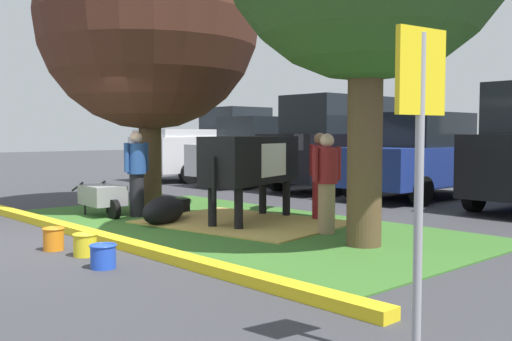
# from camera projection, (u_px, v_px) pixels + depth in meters

# --- Properties ---
(ground_plane) EXTENTS (80.00, 80.00, 0.00)m
(ground_plane) POSITION_uv_depth(u_px,v_px,m) (84.00, 240.00, 8.47)
(ground_plane) COLOR #38383D
(grass_island) EXTENTS (8.30, 4.33, 0.02)m
(grass_island) POSITION_uv_depth(u_px,v_px,m) (232.00, 225.00, 9.81)
(grass_island) COLOR #386B28
(grass_island) RESTS_ON ground
(curb_yellow) EXTENTS (9.50, 0.24, 0.12)m
(curb_yellow) POSITION_uv_depth(u_px,v_px,m) (106.00, 239.00, 8.24)
(curb_yellow) COLOR yellow
(curb_yellow) RESTS_ON ground
(hay_bedding) EXTENTS (3.57, 2.92, 0.04)m
(hay_bedding) POSITION_uv_depth(u_px,v_px,m) (243.00, 223.00, 9.96)
(hay_bedding) COLOR tan
(hay_bedding) RESTS_ON ground
(shade_tree_left) EXTENTS (4.37, 4.37, 5.98)m
(shade_tree_left) POSITION_uv_depth(u_px,v_px,m) (149.00, 19.00, 11.55)
(shade_tree_left) COLOR #4C3823
(shade_tree_left) RESTS_ON ground
(cow_holstein) EXTENTS (1.43, 3.04, 1.53)m
(cow_holstein) POSITION_uv_depth(u_px,v_px,m) (255.00, 160.00, 10.12)
(cow_holstein) COLOR black
(cow_holstein) RESTS_ON ground
(calf_lying) EXTENTS (0.91, 1.31, 0.48)m
(calf_lying) POSITION_uv_depth(u_px,v_px,m) (165.00, 210.00, 9.91)
(calf_lying) COLOR black
(calf_lying) RESTS_ON ground
(person_handler) EXTENTS (0.34, 0.52, 1.54)m
(person_handler) POSITION_uv_depth(u_px,v_px,m) (327.00, 181.00, 8.87)
(person_handler) COLOR #9E7F5B
(person_handler) RESTS_ON ground
(person_visitor_near) EXTENTS (0.53, 0.34, 1.55)m
(person_visitor_near) POSITION_uv_depth(u_px,v_px,m) (320.00, 174.00, 10.29)
(person_visitor_near) COLOR maroon
(person_visitor_near) RESTS_ON ground
(person_visitor_far) EXTENTS (0.34, 0.53, 1.57)m
(person_visitor_far) POSITION_uv_depth(u_px,v_px,m) (137.00, 172.00, 10.69)
(person_visitor_far) COLOR black
(person_visitor_far) RESTS_ON ground
(wheelbarrow) EXTENTS (1.61, 0.67, 0.63)m
(wheelbarrow) POSITION_uv_depth(u_px,v_px,m) (103.00, 196.00, 10.82)
(wheelbarrow) COLOR gray
(wheelbarrow) RESTS_ON ground
(parking_sign) EXTENTS (0.10, 0.44, 2.22)m
(parking_sign) POSITION_uv_depth(u_px,v_px,m) (420.00, 130.00, 3.81)
(parking_sign) COLOR #99999E
(parking_sign) RESTS_ON ground
(bucket_orange) EXTENTS (0.29, 0.29, 0.30)m
(bucket_orange) POSITION_uv_depth(u_px,v_px,m) (53.00, 238.00, 7.73)
(bucket_orange) COLOR orange
(bucket_orange) RESTS_ON ground
(bucket_yellow) EXTENTS (0.31, 0.31, 0.29)m
(bucket_yellow) POSITION_uv_depth(u_px,v_px,m) (85.00, 244.00, 7.37)
(bucket_yellow) COLOR yellow
(bucket_yellow) RESTS_ON ground
(bucket_blue) EXTENTS (0.31, 0.31, 0.28)m
(bucket_blue) POSITION_uv_depth(u_px,v_px,m) (103.00, 256.00, 6.70)
(bucket_blue) COLOR blue
(bucket_blue) RESTS_ON ground
(pickup_truck_maroon) EXTENTS (2.26, 5.42, 2.42)m
(pickup_truck_maroon) POSITION_uv_depth(u_px,v_px,m) (216.00, 146.00, 19.82)
(pickup_truck_maroon) COLOR silver
(pickup_truck_maroon) RESTS_ON ground
(hatchback_white) EXTENTS (2.06, 4.42, 2.02)m
(hatchback_white) POSITION_uv_depth(u_px,v_px,m) (262.00, 152.00, 17.53)
(hatchback_white) COLOR silver
(hatchback_white) RESTS_ON ground
(suv_black) EXTENTS (2.16, 4.62, 2.52)m
(suv_black) POSITION_uv_depth(u_px,v_px,m) (342.00, 143.00, 15.82)
(suv_black) COLOR black
(suv_black) RESTS_ON ground
(sedan_blue) EXTENTS (2.06, 4.42, 2.02)m
(sedan_blue) POSITION_uv_depth(u_px,v_px,m) (422.00, 157.00, 13.94)
(sedan_blue) COLOR navy
(sedan_blue) RESTS_ON ground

